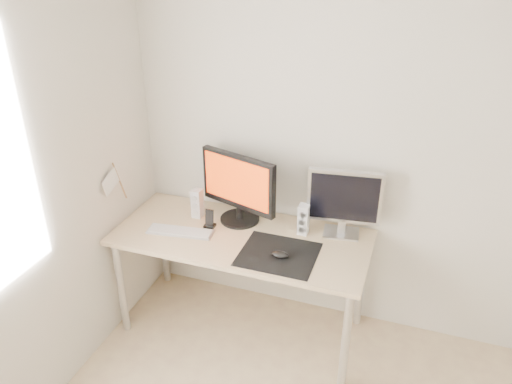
# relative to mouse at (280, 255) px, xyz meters

# --- Properties ---
(wall_back) EXTENTS (3.50, 0.00, 3.50)m
(wall_back) POSITION_rel_mouse_xyz_m (0.63, 0.52, 0.50)
(wall_back) COLOR beige
(wall_back) RESTS_ON ground
(mousepad) EXTENTS (0.45, 0.40, 0.00)m
(mousepad) POSITION_rel_mouse_xyz_m (-0.02, 0.03, -0.02)
(mousepad) COLOR black
(mousepad) RESTS_ON desk
(mouse) EXTENTS (0.10, 0.06, 0.04)m
(mouse) POSITION_rel_mouse_xyz_m (0.00, 0.00, 0.00)
(mouse) COLOR black
(mouse) RESTS_ON mousepad
(desk) EXTENTS (1.60, 0.70, 0.73)m
(desk) POSITION_rel_mouse_xyz_m (-0.30, 0.15, -0.10)
(desk) COLOR #D1B587
(desk) RESTS_ON ground
(main_monitor) EXTENTS (0.54, 0.33, 0.47)m
(main_monitor) POSITION_rel_mouse_xyz_m (-0.38, 0.32, 0.23)
(main_monitor) COLOR black
(main_monitor) RESTS_ON desk
(second_monitor) EXTENTS (0.45, 0.19, 0.43)m
(second_monitor) POSITION_rel_mouse_xyz_m (0.29, 0.38, 0.22)
(second_monitor) COLOR #B6B7B9
(second_monitor) RESTS_ON desk
(speaker_left) EXTENTS (0.06, 0.08, 0.20)m
(speaker_left) POSITION_rel_mouse_xyz_m (-0.66, 0.29, 0.08)
(speaker_left) COLOR white
(speaker_left) RESTS_ON desk
(speaker_right) EXTENTS (0.06, 0.08, 0.20)m
(speaker_right) POSITION_rel_mouse_xyz_m (0.06, 0.31, 0.08)
(speaker_right) COLOR white
(speaker_right) RESTS_ON desk
(keyboard) EXTENTS (0.43, 0.17, 0.02)m
(keyboard) POSITION_rel_mouse_xyz_m (-0.68, 0.06, -0.01)
(keyboard) COLOR #B6B6B8
(keyboard) RESTS_ON desk
(phone_dock) EXTENTS (0.07, 0.06, 0.12)m
(phone_dock) POSITION_rel_mouse_xyz_m (-0.53, 0.19, 0.02)
(phone_dock) COLOR black
(phone_dock) RESTS_ON desk
(pennant) EXTENTS (0.01, 0.23, 0.29)m
(pennant) POSITION_rel_mouse_xyz_m (-1.09, 0.01, 0.30)
(pennant) COLOR #A57F54
(pennant) RESTS_ON wall_left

